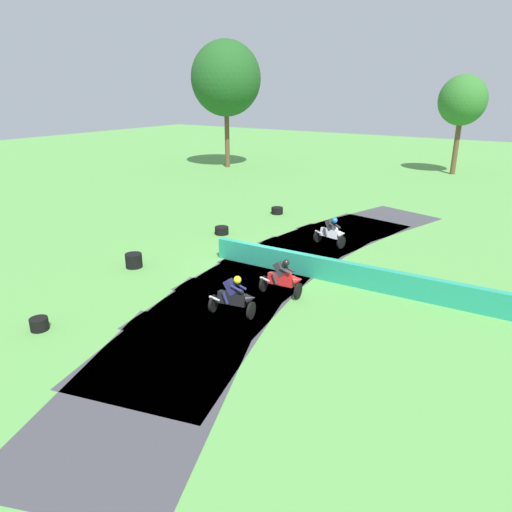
{
  "coord_description": "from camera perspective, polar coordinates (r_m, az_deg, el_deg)",
  "views": [
    {
      "loc": [
        9.83,
        -15.89,
        7.24
      ],
      "look_at": [
        0.1,
        -1.2,
        0.9
      ],
      "focal_mm": 32.89,
      "sensor_mm": 36.0,
      "label": 1
    }
  ],
  "objects": [
    {
      "name": "tire_stack_near",
      "position": [
        28.62,
        2.59,
        5.54
      ],
      "size": [
        0.7,
        0.7,
        0.4
      ],
      "color": "black",
      "rests_on": "ground"
    },
    {
      "name": "ground_plane",
      "position": [
        20.03,
        1.68,
        -1.4
      ],
      "size": [
        120.0,
        120.0,
        0.0
      ],
      "primitive_type": "plane",
      "color": "#569947"
    },
    {
      "name": "track_asphalt",
      "position": [
        19.73,
        3.4,
        -1.76
      ],
      "size": [
        7.61,
        26.86,
        0.01
      ],
      "color": "#3D3D42",
      "rests_on": "ground"
    },
    {
      "name": "tire_stack_far",
      "position": [
        16.46,
        -24.87,
        -7.51
      ],
      "size": [
        0.57,
        0.57,
        0.4
      ],
      "color": "black",
      "rests_on": "ground"
    },
    {
      "name": "safety_barrier",
      "position": [
        18.07,
        16.2,
        -3.11
      ],
      "size": [
        15.5,
        0.91,
        0.9
      ],
      "primitive_type": "cube",
      "rotation": [
        0.0,
        0.0,
        -1.53
      ],
      "color": "#239375",
      "rests_on": "ground"
    },
    {
      "name": "motorcycle_chase_red",
      "position": [
        17.22,
        3.32,
        -2.71
      ],
      "size": [
        1.68,
        0.81,
        1.42
      ],
      "color": "black",
      "rests_on": "ground"
    },
    {
      "name": "motorcycle_lead_white",
      "position": [
        22.97,
        9.18,
        2.88
      ],
      "size": [
        1.71,
        0.98,
        1.43
      ],
      "color": "black",
      "rests_on": "ground"
    },
    {
      "name": "tire_stack_mid_b",
      "position": [
        20.63,
        -14.64,
        -0.53
      ],
      "size": [
        0.71,
        0.71,
        0.6
      ],
      "color": "black",
      "rests_on": "ground"
    },
    {
      "name": "tree_far_right",
      "position": [
        45.71,
        -3.68,
        20.72
      ],
      "size": [
        6.36,
        6.36,
        11.37
      ],
      "color": "brown",
      "rests_on": "ground"
    },
    {
      "name": "motorcycle_trailing_black",
      "position": [
        15.72,
        -2.62,
        -4.99
      ],
      "size": [
        1.68,
        0.96,
        1.43
      ],
      "color": "black",
      "rests_on": "ground"
    },
    {
      "name": "tire_stack_mid_a",
      "position": [
        24.61,
        -4.19,
        3.12
      ],
      "size": [
        0.72,
        0.72,
        0.4
      ],
      "color": "black",
      "rests_on": "ground"
    },
    {
      "name": "tree_far_left",
      "position": [
        45.19,
        23.82,
        16.88
      ],
      "size": [
        3.97,
        3.97,
        8.32
      ],
      "color": "brown",
      "rests_on": "ground"
    }
  ]
}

